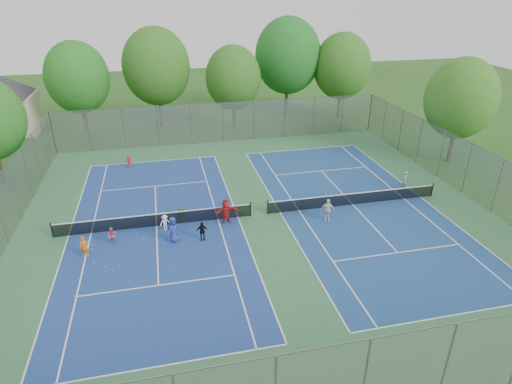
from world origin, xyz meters
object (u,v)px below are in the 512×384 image
ball_crate (172,239)px  instructor (404,181)px  net_right (353,199)px  ball_hopper (181,212)px  net_left (156,220)px

ball_crate → instructor: bearing=11.4°
net_right → ball_hopper: size_ratio=21.10×
net_left → ball_hopper: bearing=32.2°
net_right → ball_crate: 13.23m
ball_hopper → instructor: instructor is taller
ball_crate → ball_hopper: size_ratio=0.59×
instructor → ball_hopper: bearing=-32.7°
ball_crate → ball_hopper: bearing=76.1°
ball_crate → instructor: size_ratio=0.23×
net_right → ball_hopper: 12.32m
net_left → ball_crate: (0.94, -2.10, -0.30)m
net_left → instructor: instructor is taller
ball_hopper → net_left: bearing=-147.8°
net_left → ball_hopper: size_ratio=21.10×
ball_hopper → instructor: bearing=1.4°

